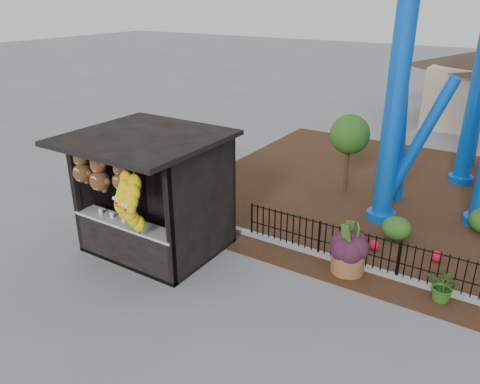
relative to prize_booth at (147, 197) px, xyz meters
The scene contains 6 objects.
ground 3.49m from the prize_booth, 16.62° to the right, with size 120.00×120.00×0.00m, color slate.
curb 7.46m from the prize_booth, 16.71° to the left, with size 18.00×0.18×0.12m, color gray.
prize_booth is the anchor object (origin of this frame).
terracotta_planter 5.18m from the prize_booth, 21.04° to the left, with size 0.80×0.80×0.58m, color brown.
planter_foliage 5.06m from the prize_booth, 21.04° to the left, with size 0.70×0.70×0.64m, color #321423.
potted_plant 7.20m from the prize_booth, 14.58° to the left, with size 0.70×0.60×0.77m, color #2E5C1B.
Camera 1 is at (4.71, -6.88, 6.22)m, focal length 35.00 mm.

